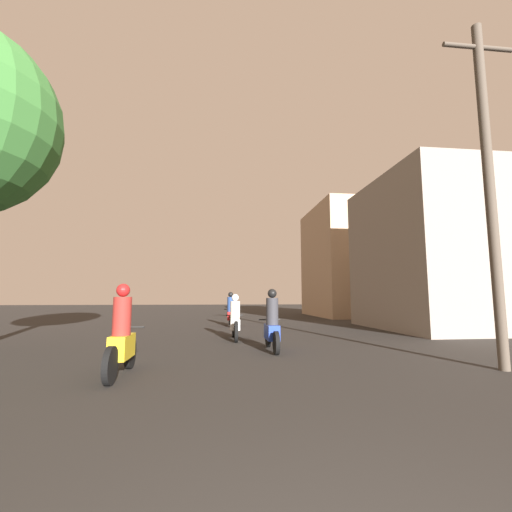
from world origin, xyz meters
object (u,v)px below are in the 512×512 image
building_right_near (422,253)px  motorcycle_blue (272,326)px  motorcycle_yellow (122,339)px  motorcycle_white (235,321)px  utility_pole_near (489,180)px  building_right_far (346,262)px  motorcycle_red (230,313)px

building_right_near → motorcycle_blue: bearing=-146.4°
motorcycle_yellow → building_right_near: (10.77, 7.62, 2.68)m
motorcycle_white → building_right_near: bearing=22.1°
utility_pole_near → motorcycle_blue: bearing=144.5°
motorcycle_yellow → motorcycle_blue: size_ratio=1.00×
motorcycle_blue → motorcycle_white: 2.57m
building_right_near → utility_pole_near: bearing=-114.0°
motorcycle_blue → motorcycle_white: (-0.85, 2.43, -0.03)m
motorcycle_yellow → building_right_far: building_right_far is taller
motorcycle_red → building_right_far: bearing=32.1°
motorcycle_red → utility_pole_near: 12.10m
motorcycle_yellow → motorcycle_blue: motorcycle_yellow is taller
motorcycle_yellow → utility_pole_near: size_ratio=0.26×
motorcycle_red → building_right_near: building_right_near is taller
motorcycle_blue → utility_pole_near: bearing=-27.7°
motorcycle_blue → utility_pole_near: size_ratio=0.26×
motorcycle_blue → building_right_far: 17.52m
motorcycle_red → building_right_far: (8.83, 7.47, 3.34)m
motorcycle_blue → motorcycle_red: (-0.78, 7.73, 0.00)m
utility_pole_near → motorcycle_yellow: bearing=177.3°
motorcycle_blue → building_right_near: size_ratio=0.28×
motorcycle_yellow → motorcycle_red: motorcycle_yellow is taller
motorcycle_yellow → motorcycle_blue: 4.06m
motorcycle_white → motorcycle_red: 5.30m
building_right_near → utility_pole_near: size_ratio=0.93×
motorcycle_blue → motorcycle_red: bearing=103.6°
utility_pole_near → motorcycle_red: bearing=114.5°
motorcycle_red → utility_pole_near: (4.84, -10.63, 3.15)m
motorcycle_yellow → motorcycle_white: (2.31, 4.98, -0.05)m
building_right_near → motorcycle_red: bearing=162.4°
building_right_near → building_right_far: size_ratio=0.85×
utility_pole_near → building_right_far: bearing=77.6°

